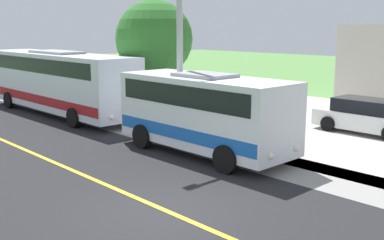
{
  "coord_description": "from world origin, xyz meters",
  "views": [
    {
      "loc": [
        6.96,
        8.34,
        4.42
      ],
      "look_at": [
        -3.5,
        -2.71,
        1.4
      ],
      "focal_mm": 43.74,
      "sensor_mm": 36.0,
      "label": 1
    }
  ],
  "objects": [
    {
      "name": "road_surface",
      "position": [
        0.0,
        0.0,
        0.0
      ],
      "size": [
        8.0,
        100.0,
        0.01
      ],
      "primitive_type": "cube",
      "color": "black",
      "rests_on": "ground"
    },
    {
      "name": "parked_car_near",
      "position": [
        -11.87,
        -0.69,
        0.69
      ],
      "size": [
        2.03,
        4.41,
        1.45
      ],
      "color": "white",
      "rests_on": "ground"
    },
    {
      "name": "shuttle_bus_front",
      "position": [
        -4.47,
        -3.09,
        1.57
      ],
      "size": [
        2.59,
        6.89,
        2.86
      ],
      "color": "white",
      "rests_on": "ground"
    },
    {
      "name": "street_light_pole",
      "position": [
        -4.88,
        -4.96,
        4.66
      ],
      "size": [
        1.97,
        0.24,
        8.5
      ],
      "color": "#9E9EA3",
      "rests_on": "ground"
    },
    {
      "name": "tree_curbside",
      "position": [
        -7.4,
        -9.48,
        3.86
      ],
      "size": [
        3.72,
        3.72,
        5.74
      ],
      "color": "#4C3826",
      "rests_on": "ground"
    },
    {
      "name": "road_centre_line",
      "position": [
        0.0,
        0.0,
        0.01
      ],
      "size": [
        0.16,
        100.0,
        0.0
      ],
      "primitive_type": "cube",
      "color": "gold",
      "rests_on": "ground"
    },
    {
      "name": "transit_bus_rear",
      "position": [
        -4.49,
        -13.78,
        1.78
      ],
      "size": [
        2.64,
        11.61,
        3.25
      ],
      "color": "silver",
      "rests_on": "ground"
    },
    {
      "name": "sidewalk",
      "position": [
        -5.2,
        0.0,
        0.0
      ],
      "size": [
        2.4,
        100.0,
        0.01
      ],
      "primitive_type": "cube",
      "color": "gray",
      "rests_on": "ground"
    },
    {
      "name": "ground_plane",
      "position": [
        0.0,
        0.0,
        0.0
      ],
      "size": [
        120.0,
        120.0,
        0.0
      ],
      "primitive_type": "plane",
      "color": "#548442"
    }
  ]
}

